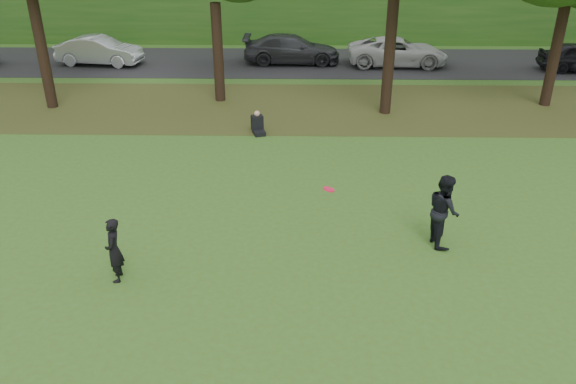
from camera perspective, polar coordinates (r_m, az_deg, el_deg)
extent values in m
plane|color=#38581B|center=(12.37, -1.12, -10.04)|extent=(120.00, 120.00, 0.00)
cube|color=#493E1A|center=(24.09, 0.02, 8.65)|extent=(60.00, 7.00, 0.01)
cube|color=black|center=(31.80, 0.30, 13.05)|extent=(70.00, 7.00, 0.02)
cube|color=#1E4E16|center=(37.26, 0.45, 18.91)|extent=(70.00, 3.00, 5.00)
imported|color=black|center=(12.89, -17.26, -5.67)|extent=(0.45, 0.60, 1.51)
imported|color=black|center=(14.08, 15.53, -1.79)|extent=(0.80, 0.97, 1.84)
imported|color=#B5B7BE|center=(32.71, -18.62, 13.46)|extent=(4.71, 2.14, 1.50)
imported|color=#37373D|center=(31.46, 0.37, 14.33)|extent=(5.21, 2.13, 1.51)
imported|color=#BABABA|center=(31.48, 11.07, 13.83)|extent=(5.33, 2.55, 1.47)
cylinder|color=#EB1340|center=(12.83, 4.17, 0.27)|extent=(0.27, 0.28, 0.12)
cube|color=black|center=(20.96, -2.96, 6.07)|extent=(0.55, 0.65, 0.16)
cube|color=black|center=(21.12, -3.15, 7.03)|extent=(0.50, 0.45, 0.56)
sphere|color=tan|center=(21.00, -3.17, 7.96)|extent=(0.22, 0.22, 0.22)
cylinder|color=black|center=(25.48, -23.78, 13.37)|extent=(0.44, 0.44, 5.08)
cylinder|color=black|center=(24.66, -7.13, 13.81)|extent=(0.44, 0.44, 4.12)
cylinder|color=black|center=(23.09, 10.25, 13.38)|extent=(0.44, 0.44, 4.62)
cylinder|color=black|center=(26.22, 25.50, 12.65)|extent=(0.44, 0.44, 4.45)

